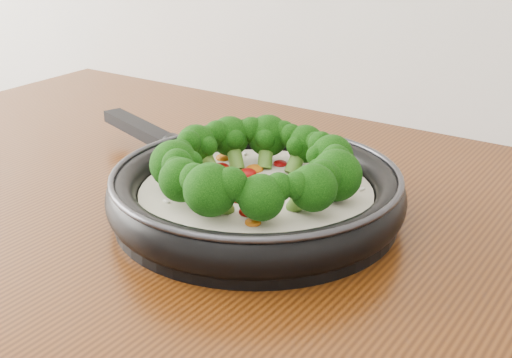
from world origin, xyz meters
The scene contains 1 object.
skillet centered at (-0.07, 1.06, 0.94)m, with size 0.58×0.45×0.10m.
Camera 1 is at (0.35, 0.44, 1.26)m, focal length 48.60 mm.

